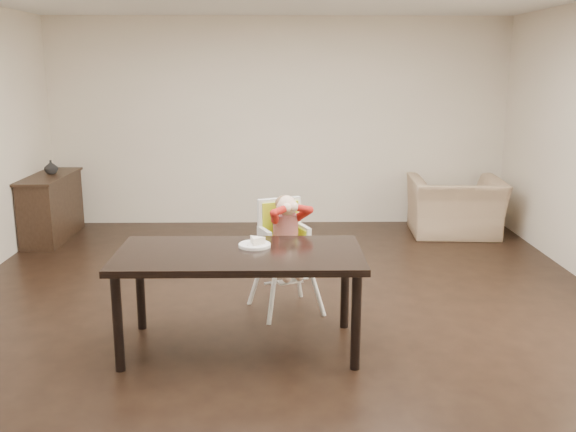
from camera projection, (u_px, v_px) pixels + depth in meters
name	position (u px, v px, depth m)	size (l,w,h in m)	color
ground	(280.00, 322.00, 5.32)	(7.00, 7.00, 0.00)	black
room_walls	(279.00, 95.00, 4.90)	(6.02, 7.02, 2.71)	beige
dining_table	(240.00, 262.00, 4.70)	(1.80, 0.90, 0.75)	black
high_chair	(285.00, 229.00, 5.45)	(0.55, 0.55, 1.02)	white
plate	(255.00, 243.00, 4.81)	(0.30, 0.30, 0.07)	white
armchair	(456.00, 197.00, 7.97)	(1.10, 0.72, 0.96)	tan
sideboard	(52.00, 207.00, 7.82)	(0.44, 1.26, 0.79)	black
vase	(51.00, 167.00, 7.80)	(0.16, 0.17, 0.16)	#99999E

